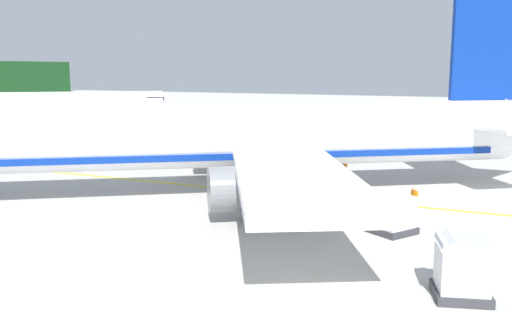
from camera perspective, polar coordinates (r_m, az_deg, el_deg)
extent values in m
cylinder|color=white|center=(32.98, -3.45, 2.55)|extent=(23.12, 32.07, 3.80)
cube|color=white|center=(24.50, 3.63, -1.36)|extent=(16.40, 11.68, 0.50)
cylinder|color=slate|center=(27.04, -1.47, -2.93)|extent=(3.61, 3.88, 2.20)
cube|color=white|center=(42.31, -2.14, 3.14)|extent=(15.38, 13.91, 0.50)
cylinder|color=slate|center=(39.55, -4.18, 0.94)|extent=(3.61, 3.88, 2.20)
cube|color=navy|center=(38.30, 22.28, 10.54)|extent=(2.74, 3.86, 6.50)
cube|color=white|center=(38.43, 21.85, 3.46)|extent=(10.43, 8.43, 0.24)
cube|color=navy|center=(33.12, -3.43, 0.75)|extent=(20.97, 28.96, 0.36)
cylinder|color=black|center=(31.14, -0.11, -3.34)|extent=(0.90, 1.11, 1.10)
cylinder|color=gray|center=(30.97, -0.11, -1.90)|extent=(0.20, 0.20, 0.50)
cylinder|color=black|center=(36.17, -1.50, -1.57)|extent=(0.90, 1.11, 1.10)
cylinder|color=gray|center=(36.03, -1.51, -0.32)|extent=(0.20, 0.20, 0.50)
cylinder|color=white|center=(69.44, -22.67, 5.02)|extent=(22.05, 26.91, 3.33)
cone|color=white|center=(69.01, -8.67, 5.60)|extent=(3.79, 3.60, 3.16)
cube|color=#192333|center=(68.81, -10.29, 6.17)|extent=(3.53, 3.40, 0.53)
cube|color=white|center=(77.65, -23.08, 4.93)|extent=(14.12, 11.00, 0.44)
cylinder|color=slate|center=(75.12, -22.11, 4.07)|extent=(3.25, 3.40, 1.93)
cylinder|color=slate|center=(64.07, -23.45, 3.20)|extent=(3.25, 3.40, 1.93)
cube|color=#D8590C|center=(69.51, -22.63, 4.27)|extent=(19.97, 24.32, 0.32)
cylinder|color=black|center=(68.93, -12.63, 3.32)|extent=(0.84, 0.95, 0.96)
cylinder|color=gray|center=(68.86, -12.65, 3.90)|extent=(0.18, 0.18, 0.44)
cylinder|color=black|center=(72.09, -23.32, 3.04)|extent=(0.84, 0.95, 0.96)
cylinder|color=gray|center=(72.03, -23.35, 3.60)|extent=(0.18, 0.18, 0.44)
cylinder|color=black|center=(67.62, -23.91, 2.64)|extent=(0.84, 0.95, 0.96)
cylinder|color=gray|center=(67.55, -23.95, 3.23)|extent=(0.18, 0.18, 0.44)
cube|color=#333338|center=(26.28, 13.62, -6.90)|extent=(2.40, 2.40, 0.30)
cube|color=silver|center=(26.06, 13.69, -5.08)|extent=(2.13, 2.13, 1.41)
cube|color=silver|center=(25.54, 12.92, -4.06)|extent=(1.37, 1.65, 0.56)
cube|color=#333338|center=(19.81, 20.09, -12.62)|extent=(2.12, 2.12, 0.30)
cube|color=silver|center=(19.47, 20.26, -9.90)|extent=(1.88, 1.88, 1.69)
cube|color=silver|center=(19.15, 18.80, -7.95)|extent=(1.65, 1.01, 0.56)
cylinder|color=#191E33|center=(28.82, 15.81, -5.04)|extent=(0.14, 0.14, 0.80)
cylinder|color=#191E33|center=(28.98, 15.68, -4.95)|extent=(0.14, 0.14, 0.80)
cube|color=orange|center=(28.74, 15.81, -3.64)|extent=(0.49, 0.41, 0.60)
cube|color=silver|center=(28.73, 15.81, -3.58)|extent=(0.50, 0.42, 0.06)
sphere|color=tan|center=(28.65, 15.85, -2.84)|extent=(0.22, 0.22, 0.22)
cylinder|color=orange|center=(28.49, 16.01, -3.70)|extent=(0.09, 0.09, 0.57)
cylinder|color=orange|center=(28.98, 15.62, -3.46)|extent=(0.09, 0.09, 0.57)
cylinder|color=#191E33|center=(36.06, 8.76, -1.95)|extent=(0.14, 0.14, 0.81)
cylinder|color=#191E33|center=(35.93, 8.96, -1.99)|extent=(0.14, 0.14, 0.81)
cube|color=orange|center=(35.86, 8.89, -0.86)|extent=(0.41, 0.49, 0.60)
cube|color=silver|center=(35.86, 8.89, -0.82)|extent=(0.42, 0.50, 0.06)
sphere|color=tan|center=(35.79, 8.90, -0.22)|extent=(0.22, 0.22, 0.22)
cylinder|color=orange|center=(36.05, 8.58, -0.76)|extent=(0.09, 0.09, 0.57)
cylinder|color=orange|center=(35.67, 9.19, -0.88)|extent=(0.09, 0.09, 0.57)
cube|color=yellow|center=(32.78, 5.42, -3.72)|extent=(0.30, 60.00, 0.01)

